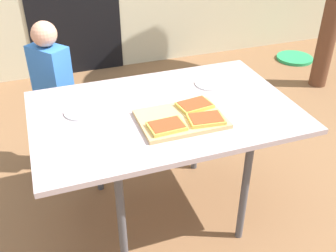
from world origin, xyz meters
TOP-DOWN VIEW (x-y plane):
  - ground_plane at (0.00, 0.00)m, footprint 16.00×16.00m
  - dining_table at (0.00, 0.00)m, footprint 1.36×0.89m
  - cutting_board at (0.04, -0.14)m, footprint 0.42×0.30m
  - pizza_slice_near_right at (0.14, -0.21)m, footprint 0.18×0.14m
  - pizza_slice_far_right at (0.14, -0.06)m, footprint 0.18×0.14m
  - pizza_slice_near_left at (-0.06, -0.20)m, footprint 0.18×0.13m
  - plate_white_right at (0.35, 0.18)m, footprint 0.19×0.19m
  - plate_white_left at (-0.41, 0.11)m, footprint 0.19×0.19m
  - child_left at (-0.51, 0.67)m, footprint 0.26×0.28m
  - garden_hose_coil at (2.14, 1.74)m, footprint 0.39×0.39m

SIDE VIEW (x-z plane):
  - ground_plane at x=0.00m, z-range 0.00..0.00m
  - garden_hose_coil at x=2.14m, z-range 0.00..0.03m
  - child_left at x=-0.51m, z-range 0.07..1.10m
  - dining_table at x=0.00m, z-range 0.30..1.02m
  - plate_white_right at x=0.35m, z-range 0.72..0.73m
  - plate_white_left at x=-0.41m, z-range 0.72..0.73m
  - cutting_board at x=0.04m, z-range 0.72..0.74m
  - pizza_slice_near_right at x=0.14m, z-range 0.74..0.76m
  - pizza_slice_far_right at x=0.14m, z-range 0.74..0.76m
  - pizza_slice_near_left at x=-0.06m, z-range 0.74..0.76m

